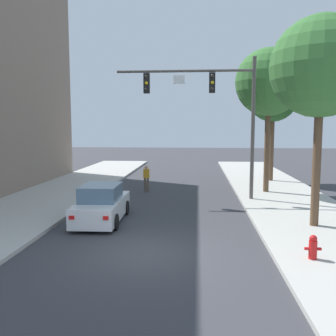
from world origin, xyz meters
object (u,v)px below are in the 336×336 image
at_px(pedestrian_crossing_road, 146,177).
at_px(street_tree_nearest, 321,67).
at_px(street_tree_third, 273,97).
at_px(traffic_signal_mast, 213,101).
at_px(car_lead_white, 102,205).
at_px(fire_hydrant, 313,247).
at_px(street_tree_second, 269,83).

height_order(pedestrian_crossing_road, street_tree_nearest, street_tree_nearest).
relative_size(pedestrian_crossing_road, street_tree_nearest, 0.20).
distance_m(street_tree_nearest, street_tree_third, 12.42).
bearing_deg(traffic_signal_mast, car_lead_white, -134.89).
xyz_separation_m(fire_hydrant, street_tree_nearest, (1.20, 3.84, 5.73)).
bearing_deg(traffic_signal_mast, fire_hydrant, -74.12).
distance_m(fire_hydrant, street_tree_second, 13.00).
bearing_deg(car_lead_white, street_tree_second, 41.40).
bearing_deg(fire_hydrant, street_tree_second, 86.49).
xyz_separation_m(pedestrian_crossing_road, fire_hydrant, (6.57, -11.77, -0.41)).
bearing_deg(street_tree_nearest, pedestrian_crossing_road, 134.39).
relative_size(pedestrian_crossing_road, fire_hydrant, 2.28).
distance_m(traffic_signal_mast, pedestrian_crossing_road, 6.52).
relative_size(fire_hydrant, street_tree_second, 0.09).
distance_m(street_tree_second, street_tree_third, 4.93).
height_order(traffic_signal_mast, fire_hydrant, traffic_signal_mast).
bearing_deg(car_lead_white, fire_hydrant, -30.01).
bearing_deg(car_lead_white, street_tree_nearest, -3.05).
relative_size(street_tree_nearest, street_tree_third, 1.04).
height_order(fire_hydrant, street_tree_second, street_tree_second).
bearing_deg(street_tree_third, street_tree_nearest, -93.21).
distance_m(pedestrian_crossing_road, street_tree_second, 9.22).
bearing_deg(street_tree_second, street_tree_third, 75.90).
xyz_separation_m(street_tree_nearest, street_tree_third, (0.69, 12.40, -0.15)).
relative_size(car_lead_white, street_tree_nearest, 0.53).
height_order(pedestrian_crossing_road, street_tree_third, street_tree_third).
distance_m(pedestrian_crossing_road, fire_hydrant, 13.49).
relative_size(street_tree_second, street_tree_third, 1.09).
distance_m(traffic_signal_mast, street_tree_second, 4.22).
xyz_separation_m(traffic_signal_mast, car_lead_white, (-4.83, -4.85, -4.66)).
bearing_deg(fire_hydrant, street_tree_third, 83.33).
xyz_separation_m(traffic_signal_mast, street_tree_second, (3.31, 2.32, 1.20)).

